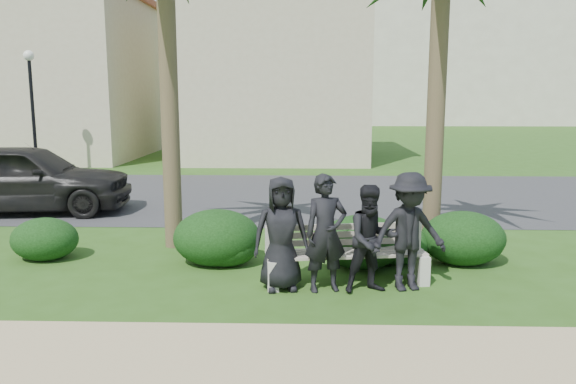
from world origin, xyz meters
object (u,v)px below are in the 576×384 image
car_a (25,178)px  man_b (326,233)px  man_d (409,232)px  park_bench (346,258)px  man_c (372,239)px  street_lamp (31,90)px  man_a (281,234)px

car_a → man_b: bearing=-133.5°
man_b → man_d: size_ratio=0.99×
park_bench → man_c: (0.31, -0.37, 0.39)m
street_lamp → man_b: bearing=-50.4°
car_a → man_d: bearing=-128.9°
man_a → street_lamp: bearing=118.0°
street_lamp → car_a: 7.40m
park_bench → car_a: car_a is taller
street_lamp → man_d: (10.91, -11.70, -2.10)m
man_b → park_bench: bearing=31.0°
park_bench → man_d: (0.85, -0.26, 0.47)m
man_a → man_c: man_a is taller
street_lamp → man_b: street_lamp is taller
street_lamp → man_a: street_lamp is taller
man_b → man_d: man_d is taller
man_a → man_d: size_ratio=0.96×
park_bench → man_a: size_ratio=1.50×
car_a → man_a: bearing=-135.9°
park_bench → car_a: 8.76m
man_b → man_c: man_b is taller
man_a → car_a: car_a is taller
street_lamp → car_a: street_lamp is taller
car_a → park_bench: bearing=-130.5°
man_a → man_d: (1.80, 0.03, 0.03)m
street_lamp → man_b: 15.43m
man_a → man_b: 0.63m
man_b → man_c: size_ratio=1.09×
man_c → car_a: 9.22m
street_lamp → man_d: 16.13m
street_lamp → man_d: street_lamp is taller
street_lamp → man_b: size_ratio=2.57×
park_bench → man_b: size_ratio=1.45×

